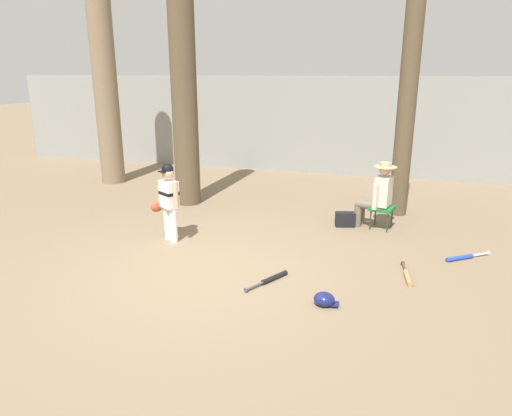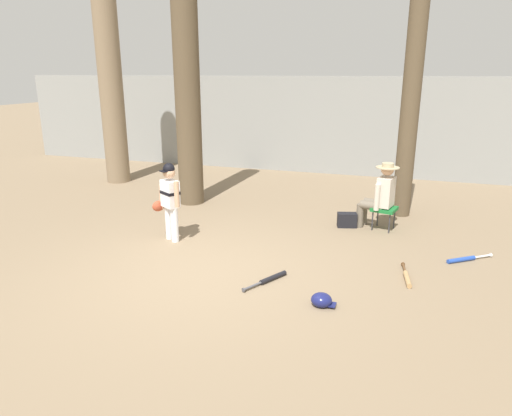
% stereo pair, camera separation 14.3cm
% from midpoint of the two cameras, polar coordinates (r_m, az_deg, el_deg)
% --- Properties ---
extents(ground_plane, '(60.00, 60.00, 0.00)m').
position_cam_midpoint_polar(ground_plane, '(6.47, -6.26, -8.18)').
color(ground_plane, '#7F6B51').
extents(concrete_back_wall, '(18.00, 0.36, 2.59)m').
position_cam_midpoint_polar(concrete_back_wall, '(12.92, 7.00, 10.22)').
color(concrete_back_wall, gray).
rests_on(concrete_back_wall, ground).
extents(tree_near_player, '(0.71, 0.71, 5.68)m').
position_cam_midpoint_polar(tree_near_player, '(9.59, -8.13, 15.22)').
color(tree_near_player, brown).
rests_on(tree_near_player, ground).
extents(tree_behind_spectator, '(0.50, 0.50, 4.45)m').
position_cam_midpoint_polar(tree_behind_spectator, '(9.13, 18.98, 11.15)').
color(tree_behind_spectator, brown).
rests_on(tree_behind_spectator, ground).
extents(young_ballplayer, '(0.61, 0.37, 1.31)m').
position_cam_midpoint_polar(young_ballplayer, '(7.58, -10.18, 1.36)').
color(young_ballplayer, white).
rests_on(young_ballplayer, ground).
extents(folding_stool, '(0.48, 0.48, 0.41)m').
position_cam_midpoint_polar(folding_stool, '(8.41, 16.11, -0.21)').
color(folding_stool, '#196B2D').
rests_on(folding_stool, ground).
extents(seated_spectator, '(0.68, 0.54, 1.20)m').
position_cam_midpoint_polar(seated_spectator, '(8.37, 15.62, 1.70)').
color(seated_spectator, '#6B6051').
rests_on(seated_spectator, ground).
extents(handbag_beside_stool, '(0.38, 0.26, 0.26)m').
position_cam_midpoint_polar(handbag_beside_stool, '(8.45, 11.71, -1.47)').
color(handbag_beside_stool, black).
rests_on(handbag_beside_stool, ground).
extents(tree_far_left, '(0.83, 0.83, 5.38)m').
position_cam_midpoint_polar(tree_far_left, '(12.01, -17.22, 13.91)').
color(tree_far_left, '#7F6B51').
rests_on(tree_far_left, ground).
extents(bat_wood_tan, '(0.15, 0.73, 0.07)m').
position_cam_midpoint_polar(bat_wood_tan, '(6.61, 18.83, -8.15)').
color(bat_wood_tan, tan).
rests_on(bat_wood_tan, ground).
extents(bat_blue_youth, '(0.68, 0.52, 0.07)m').
position_cam_midpoint_polar(bat_blue_youth, '(7.54, 24.99, -5.77)').
color(bat_blue_youth, '#2347AD').
rests_on(bat_blue_youth, ground).
extents(bat_black_composite, '(0.43, 0.71, 0.07)m').
position_cam_midpoint_polar(bat_black_composite, '(6.23, 2.41, -8.79)').
color(bat_black_composite, black).
rests_on(bat_black_composite, ground).
extents(batting_helmet_navy, '(0.30, 0.23, 0.17)m').
position_cam_midpoint_polar(batting_helmet_navy, '(5.67, 8.89, -11.25)').
color(batting_helmet_navy, navy).
rests_on(batting_helmet_navy, ground).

